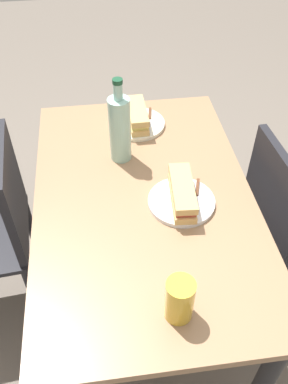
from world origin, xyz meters
name	(u,v)px	position (x,y,z in m)	size (l,w,h in m)	color
ground_plane	(144,308)	(0.00, 0.00, 0.00)	(8.00, 8.00, 0.00)	#6B6056
dining_table	(144,220)	(0.00, 0.00, 0.62)	(1.17, 0.74, 0.74)	#997251
chair_far	(287,227)	(0.01, 0.57, 0.50)	(0.43, 0.43, 0.87)	black
plate_near	(137,124)	(-0.41, 0.03, 0.75)	(0.22, 0.22, 0.01)	silver
baguette_sandwich_near	(137,115)	(-0.41, 0.03, 0.79)	(0.20, 0.07, 0.07)	tan
knife_near	(150,119)	(-0.42, 0.08, 0.76)	(0.18, 0.04, 0.01)	silver
plate_far	(181,202)	(0.05, 0.12, 0.75)	(0.22, 0.22, 0.01)	white
baguette_sandwich_far	(182,193)	(0.05, 0.12, 0.79)	(0.22, 0.09, 0.07)	tan
knife_far	(197,196)	(0.04, 0.17, 0.76)	(0.18, 0.06, 0.01)	silver
water_bottle	(120,128)	(-0.22, -0.06, 0.87)	(0.08, 0.08, 0.32)	#99C6B7
beer_glass	(179,300)	(0.44, 0.03, 0.81)	(0.08, 0.08, 0.13)	gold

